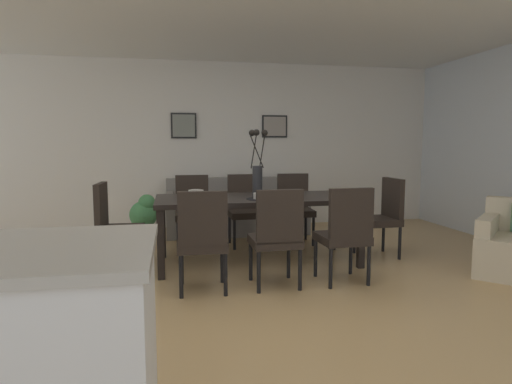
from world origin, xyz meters
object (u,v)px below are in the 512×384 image
object	(u,v)px
dining_table	(257,203)
dining_chair_mid_right	(294,205)
dining_chair_far_left	(277,233)
centerpiece_vase	(257,171)
bowl_near_right	(196,192)
framed_picture_center	(275,126)
dining_chair_far_right	(245,206)
framed_picture_left	(184,126)
dining_chair_near_right	(193,208)
dining_chair_head_east	(383,213)
sofa	(236,213)
potted_plant	(144,217)
bowl_far_left	(261,195)
dining_chair_mid_left	(345,230)
bowl_near_left	(198,197)
dining_chair_near_left	(203,236)
dining_chair_head_west	(113,222)

from	to	relation	value
dining_table	dining_chair_mid_right	size ratio (longest dim) A/B	2.39
dining_chair_far_left	centerpiece_vase	bearing A→B (deg)	90.32
dining_table	bowl_near_right	distance (m)	0.70
framed_picture_center	dining_chair_far_right	bearing A→B (deg)	-117.93
framed_picture_left	framed_picture_center	world-z (taller)	framed_picture_left
dining_chair_near_right	centerpiece_vase	xyz separation A→B (m)	(0.67, -0.88, 0.51)
dining_chair_head_east	sofa	bearing A→B (deg)	130.26
sofa	potted_plant	bearing A→B (deg)	-153.70
bowl_far_left	sofa	distance (m)	2.04
dining_table	bowl_near_right	bearing A→B (deg)	161.87
dining_chair_mid_left	sofa	distance (m)	2.74
dining_chair_far_left	framed_picture_center	world-z (taller)	framed_picture_center
dining_chair_mid_right	framed_picture_center	size ratio (longest dim) A/B	2.23
centerpiece_vase	dining_chair_near_right	bearing A→B (deg)	127.47
centerpiece_vase	bowl_near_left	distance (m)	0.74
dining_chair_near_left	framed_picture_center	size ratio (longest dim) A/B	2.23
dining_chair_far_right	potted_plant	world-z (taller)	dining_chair_far_right
dining_chair_head_west	dining_chair_head_east	world-z (taller)	same
bowl_far_left	framed_picture_left	world-z (taller)	framed_picture_left
dining_chair_near_left	dining_chair_mid_right	size ratio (longest dim) A/B	1.00
dining_chair_near_left	dining_chair_far_left	distance (m)	0.67
dining_table	sofa	distance (m)	1.81
dining_chair_near_right	bowl_near_left	world-z (taller)	dining_chair_near_right
dining_chair_head_east	framed_picture_left	size ratio (longest dim) A/B	2.34
sofa	potted_plant	distance (m)	1.46
dining_table	bowl_near_left	xyz separation A→B (m)	(-0.66, -0.22, 0.11)
dining_chair_mid_left	dining_chair_head_east	world-z (taller)	same
dining_chair_near_left	bowl_near_left	xyz separation A→B (m)	(0.01, 0.67, 0.27)
bowl_near_left	framed_picture_left	size ratio (longest dim) A/B	0.43
bowl_far_left	dining_chair_far_left	bearing A→B (deg)	-89.50
dining_chair_far_left	sofa	bearing A→B (deg)	89.74
bowl_near_left	bowl_near_right	size ratio (longest dim) A/B	1.00
dining_chair_head_west	framed_picture_center	size ratio (longest dim) A/B	2.23
bowl_near_right	bowl_far_left	bearing A→B (deg)	-33.21
dining_chair_near_left	bowl_far_left	xyz separation A→B (m)	(0.67, 0.67, 0.27)
dining_chair_near_left	sofa	xyz separation A→B (m)	(0.68, 2.66, -0.23)
dining_chair_mid_right	framed_picture_left	world-z (taller)	framed_picture_left
dining_chair_near_right	bowl_far_left	bearing A→B (deg)	-58.48
centerpiece_vase	dining_chair_mid_right	bearing A→B (deg)	52.99
bowl_near_left	dining_chair_mid_right	bearing A→B (deg)	39.93
dining_chair_far_right	framed_picture_left	bearing A→B (deg)	118.84
dining_chair_far_right	centerpiece_vase	distance (m)	1.04
dining_chair_near_left	dining_chair_far_left	xyz separation A→B (m)	(0.67, 0.01, 0.00)
dining_chair_head_east	centerpiece_vase	bearing A→B (deg)	-179.91
dining_chair_near_left	framed_picture_left	xyz separation A→B (m)	(-0.06, 3.14, 1.09)
potted_plant	bowl_near_right	bearing A→B (deg)	-55.10
dining_table	bowl_near_left	distance (m)	0.70
centerpiece_vase	bowl_near_right	bearing A→B (deg)	162.00
dining_chair_near_right	dining_chair_mid_left	xyz separation A→B (m)	(1.34, -1.76, 0.00)
dining_chair_head_west	bowl_far_left	distance (m)	1.57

